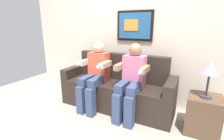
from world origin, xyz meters
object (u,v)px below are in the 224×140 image
(person_on_left, at_px, (95,73))
(person_on_right, at_px, (131,79))
(side_table_right, at_px, (203,114))
(table_lamp, at_px, (210,69))
(couch, at_px, (117,90))

(person_on_left, relative_size, person_on_right, 1.00)
(person_on_left, relative_size, side_table_right, 2.22)
(person_on_right, height_order, table_lamp, person_on_right)
(couch, distance_m, side_table_right, 1.29)
(couch, relative_size, person_on_right, 1.68)
(person_on_right, relative_size, table_lamp, 2.41)
(person_on_left, bearing_deg, person_on_right, 0.04)
(person_on_left, distance_m, table_lamp, 1.62)
(person_on_left, relative_size, table_lamp, 2.41)
(person_on_right, xyz_separation_m, side_table_right, (0.97, 0.06, -0.36))
(side_table_right, bearing_deg, person_on_left, -177.79)
(couch, height_order, person_on_right, person_on_right)
(couch, distance_m, table_lamp, 1.40)
(person_on_right, distance_m, side_table_right, 1.03)
(person_on_left, bearing_deg, side_table_right, 2.21)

